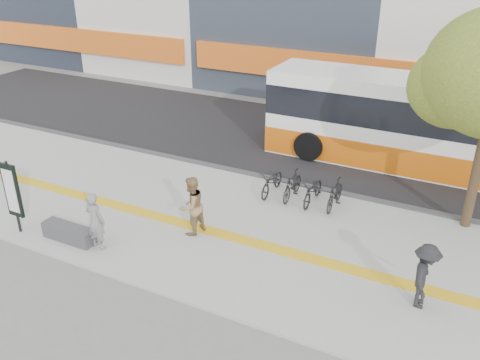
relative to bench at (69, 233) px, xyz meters
The scene contains 12 objects.
ground 2.88m from the bench, 24.78° to the left, with size 120.00×120.00×0.00m, color slate.
sidewalk 3.76m from the bench, 46.08° to the left, with size 40.00×7.00×0.08m, color gray.
tactile_strip 3.41m from the bench, 40.24° to the left, with size 40.00×0.45×0.01m, color gold.
street 10.53m from the bench, 75.70° to the left, with size 40.00×8.00×0.06m, color black.
curb 6.73m from the bench, 67.25° to the left, with size 40.00×0.25×0.14m, color #39393B.
bench is the anchor object (origin of this frame).
signboard 1.94m from the bench, 169.19° to the right, with size 0.55×0.10×2.20m.
bus 12.75m from the bench, 49.85° to the left, with size 12.06×2.86×3.21m.
bicycle_row 7.16m from the bench, 46.56° to the left, with size 2.64×1.61×0.93m.
seated_woman 1.15m from the bench, ahead, with size 0.60×0.40×1.65m, color black.
pedestrian_tan 3.50m from the bench, 33.55° to the left, with size 0.84×0.66×1.74m, color olive.
pedestrian_dark 9.37m from the bench, ahead, with size 1.04×0.60×1.61m, color black.
Camera 1 is at (7.19, -9.91, 7.81)m, focal length 38.29 mm.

